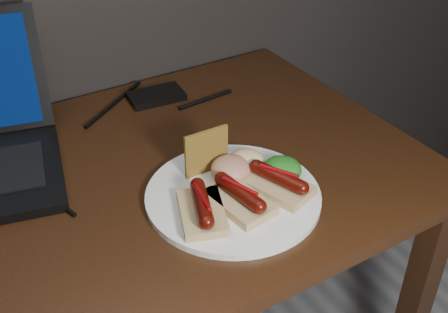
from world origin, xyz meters
TOP-DOWN VIEW (x-y plane):
  - desk at (0.00, 1.38)m, footprint 1.40×0.70m
  - hard_drive at (0.33, 1.63)m, footprint 0.13×0.08m
  - desk_cables at (0.04, 1.53)m, footprint 0.98×0.39m
  - plate at (0.29, 1.24)m, footprint 0.31×0.31m
  - bread_sausage_left at (0.21, 1.21)m, footprint 0.11×0.13m
  - bread_sausage_center at (0.28, 1.20)m, footprint 0.09×0.12m
  - bread_sausage_right at (0.36, 1.21)m, footprint 0.10×0.13m
  - crispbread at (0.28, 1.32)m, footprint 0.08×0.01m
  - salad_greens at (0.38, 1.23)m, footprint 0.07×0.07m
  - salsa_mound at (0.31, 1.28)m, footprint 0.07×0.07m
  - coleslaw_mound at (0.35, 1.29)m, footprint 0.06×0.06m

SIDE VIEW (x-z plane):
  - desk at x=0.00m, z-range 0.29..1.04m
  - desk_cables at x=0.04m, z-range 0.75..0.76m
  - plate at x=0.29m, z-range 0.75..0.76m
  - hard_drive at x=0.33m, z-range 0.75..0.77m
  - bread_sausage_left at x=0.21m, z-range 0.76..0.80m
  - bread_sausage_center at x=0.28m, z-range 0.76..0.80m
  - bread_sausage_right at x=0.36m, z-range 0.76..0.80m
  - coleslaw_mound at x=0.35m, z-range 0.76..0.80m
  - salad_greens at x=0.38m, z-range 0.76..0.80m
  - salsa_mound at x=0.31m, z-range 0.76..0.80m
  - crispbread at x=0.28m, z-range 0.76..0.85m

